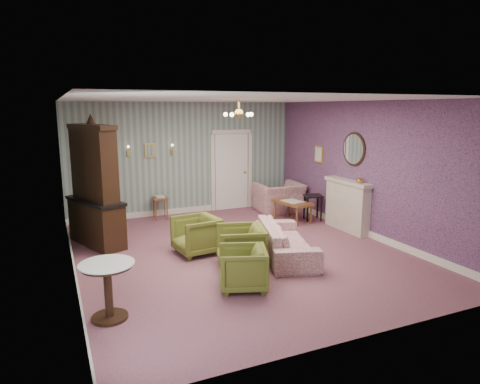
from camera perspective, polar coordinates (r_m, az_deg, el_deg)
name	(u,v)px	position (r m, az deg, el deg)	size (l,w,h in m)	color
floor	(239,252)	(8.41, -0.14, -7.97)	(7.00, 7.00, 0.00)	#874E5E
ceiling	(239,99)	(7.95, -0.15, 12.20)	(7.00, 7.00, 0.00)	white
wall_back	(185,159)	(11.31, -7.34, 4.43)	(6.00, 6.00, 0.00)	slate
wall_front	(362,223)	(5.12, 15.91, -4.03)	(6.00, 6.00, 0.00)	slate
wall_left	(67,191)	(7.39, -21.95, 0.17)	(7.00, 7.00, 0.00)	slate
wall_right	(366,169)	(9.65, 16.41, 2.92)	(7.00, 7.00, 0.00)	slate
wall_right_floral	(366,169)	(9.64, 16.34, 2.92)	(7.00, 7.00, 0.00)	#AC5686
door	(231,170)	(11.76, -1.15, 2.95)	(1.12, 0.12, 2.16)	white
olive_chair_a	(242,266)	(6.68, 0.33, -9.82)	(0.71, 0.66, 0.73)	brown
olive_chair_b	(241,245)	(7.52, 0.10, -7.03)	(0.79, 0.74, 0.82)	brown
olive_chair_c	(196,233)	(8.26, -5.81, -5.48)	(0.77, 0.72, 0.80)	brown
sofa_chintz	(286,235)	(8.13, 6.14, -5.66)	(2.11, 0.62, 0.82)	#983D5B
wingback_chair	(279,193)	(11.52, 5.19, -0.08)	(1.19, 0.78, 1.04)	#983D5B
dresser	(94,182)	(9.03, -18.84, 1.24)	(0.54, 1.55, 2.59)	black
fireplace	(347,205)	(10.02, 14.05, -1.73)	(0.30, 1.40, 1.16)	beige
mantel_vase	(360,180)	(9.58, 15.60, 1.60)	(0.15, 0.15, 0.15)	gold
oval_mirror	(354,149)	(9.88, 14.86, 5.53)	(0.04, 0.76, 0.84)	white
framed_print	(319,154)	(10.99, 10.44, 4.93)	(0.04, 0.34, 0.42)	gold
coffee_table	(292,211)	(10.62, 6.98, -2.55)	(0.55, 1.00, 0.51)	brown
side_table_black	(313,208)	(10.80, 9.62, -2.05)	(0.43, 0.43, 0.64)	black
pedestal_table	(108,291)	(6.02, -17.10, -12.46)	(0.72, 0.72, 0.78)	black
nesting_table	(160,207)	(10.98, -10.54, -1.97)	(0.36, 0.46, 0.60)	brown
gilt_mirror_back	(150,150)	(11.03, -11.81, 5.42)	(0.28, 0.06, 0.36)	gold
sconce_left	(128,151)	(10.91, -14.62, 5.24)	(0.16, 0.12, 0.30)	gold
sconce_right	(172,150)	(11.14, -9.01, 5.57)	(0.16, 0.12, 0.30)	gold
chandelier	(239,115)	(7.95, -0.15, 10.26)	(0.56, 0.56, 0.36)	gold
burgundy_cushion	(280,195)	(11.37, 5.33, -0.44)	(0.38, 0.10, 0.38)	maroon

